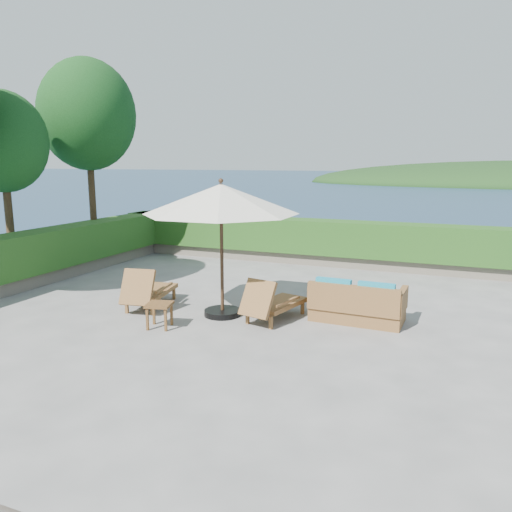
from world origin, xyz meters
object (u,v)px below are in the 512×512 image
at_px(lounge_right, 272,302).
at_px(wicker_loveseat, 357,305).
at_px(patio_umbrella, 221,200).
at_px(lounge_left, 148,290).
at_px(side_table, 159,308).

bearing_deg(lounge_right, wicker_loveseat, 34.15).
distance_m(patio_umbrella, lounge_left, 2.58).
bearing_deg(side_table, patio_umbrella, 56.30).
xyz_separation_m(patio_umbrella, side_table, (-0.76, -1.14, -1.94)).
bearing_deg(patio_umbrella, lounge_left, -175.79).
distance_m(lounge_left, wicker_loveseat, 4.36).
bearing_deg(lounge_right, lounge_left, -162.81).
bearing_deg(patio_umbrella, wicker_loveseat, 13.92).
distance_m(lounge_right, wicker_loveseat, 1.66).
relative_size(lounge_left, side_table, 3.15).
height_order(lounge_right, side_table, lounge_right).
bearing_deg(side_table, lounge_right, 33.43).
relative_size(lounge_right, side_table, 3.07).
bearing_deg(lounge_right, side_table, -133.17).
bearing_deg(lounge_left, patio_umbrella, -5.96).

